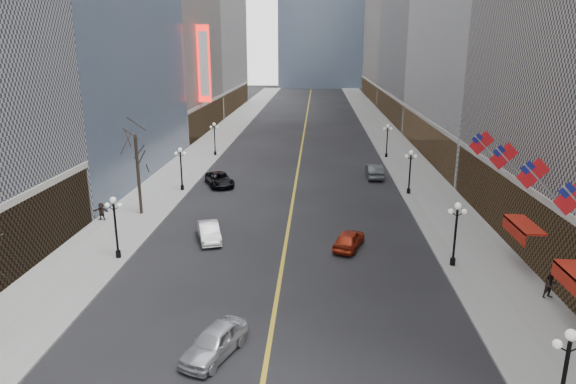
# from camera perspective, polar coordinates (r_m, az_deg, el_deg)

# --- Properties ---
(sidewalk_east) EXTENTS (6.00, 230.00, 0.15)m
(sidewalk_east) POSITION_cam_1_polar(r_m,az_deg,el_deg) (75.71, 12.13, 4.38)
(sidewalk_east) COLOR gray
(sidewalk_east) RESTS_ON ground
(sidewalk_west) EXTENTS (6.00, 230.00, 0.15)m
(sidewalk_west) POSITION_cam_1_polar(r_m,az_deg,el_deg) (76.55, -9.12, 4.65)
(sidewalk_west) COLOR gray
(sidewalk_west) RESTS_ON ground
(lane_line) EXTENTS (0.25, 200.00, 0.02)m
(lane_line) POSITION_cam_1_polar(r_m,az_deg,el_deg) (84.67, 1.66, 5.87)
(lane_line) COLOR gold
(lane_line) RESTS_ON ground
(streetlamp_east_0) EXTENTS (1.26, 0.44, 4.52)m
(streetlamp_east_0) POSITION_cam_1_polar(r_m,az_deg,el_deg) (23.05, 28.43, -17.10)
(streetlamp_east_0) COLOR black
(streetlamp_east_0) RESTS_ON sidewalk_east
(streetlamp_east_1) EXTENTS (1.26, 0.44, 4.52)m
(streetlamp_east_1) POSITION_cam_1_polar(r_m,az_deg,el_deg) (36.64, 18.16, -3.76)
(streetlamp_east_1) COLOR black
(streetlamp_east_1) RESTS_ON sidewalk_east
(streetlamp_east_2) EXTENTS (1.26, 0.44, 4.52)m
(streetlamp_east_2) POSITION_cam_1_polar(r_m,az_deg,el_deg) (53.55, 13.42, 2.69)
(streetlamp_east_2) COLOR black
(streetlamp_east_2) RESTS_ON sidewalk_east
(streetlamp_east_3) EXTENTS (1.26, 0.44, 4.52)m
(streetlamp_east_3) POSITION_cam_1_polar(r_m,az_deg,el_deg) (70.99, 10.97, 6.01)
(streetlamp_east_3) COLOR black
(streetlamp_east_3) RESTS_ON sidewalk_east
(streetlamp_west_1) EXTENTS (1.26, 0.44, 4.52)m
(streetlamp_west_1) POSITION_cam_1_polar(r_m,az_deg,el_deg) (38.08, -18.66, -3.07)
(streetlamp_west_1) COLOR black
(streetlamp_west_1) RESTS_ON sidewalk_west
(streetlamp_west_2) EXTENTS (1.26, 0.44, 4.52)m
(streetlamp_west_2) POSITION_cam_1_polar(r_m,az_deg,el_deg) (54.54, -11.81, 3.03)
(streetlamp_west_2) COLOR black
(streetlamp_west_2) RESTS_ON sidewalk_west
(streetlamp_west_3) EXTENTS (1.26, 0.44, 4.52)m
(streetlamp_west_3) POSITION_cam_1_polar(r_m,az_deg,el_deg) (71.74, -8.16, 6.24)
(streetlamp_west_3) COLOR black
(streetlamp_west_3) RESTS_ON sidewalk_west
(flag_2) EXTENTS (2.87, 0.12, 2.87)m
(flag_2) POSITION_cam_1_polar(r_m,az_deg,el_deg) (29.46, 29.38, -0.83)
(flag_2) COLOR #B2B2B7
(flag_2) RESTS_ON ground
(flag_3) EXTENTS (2.87, 0.12, 2.87)m
(flag_3) POSITION_cam_1_polar(r_m,az_deg,el_deg) (33.86, 25.80, 1.59)
(flag_3) COLOR #B2B2B7
(flag_3) RESTS_ON ground
(flag_4) EXTENTS (2.87, 0.12, 2.87)m
(flag_4) POSITION_cam_1_polar(r_m,az_deg,el_deg) (38.40, 23.06, 3.44)
(flag_4) COLOR #B2B2B7
(flag_4) RESTS_ON ground
(flag_5) EXTENTS (2.87, 0.12, 2.87)m
(flag_5) POSITION_cam_1_polar(r_m,az_deg,el_deg) (43.05, 20.90, 4.89)
(flag_5) COLOR #B2B2B7
(flag_5) RESTS_ON ground
(awning_c) EXTENTS (1.40, 4.00, 0.93)m
(awning_c) POSITION_cam_1_polar(r_m,az_deg,el_deg) (37.93, 24.49, -3.48)
(awning_c) COLOR maroon
(awning_c) RESTS_ON ground
(theatre_marquee) EXTENTS (2.00, 0.55, 12.00)m
(theatre_marquee) POSITION_cam_1_polar(r_m,az_deg,el_deg) (85.35, -9.31, 13.86)
(theatre_marquee) COLOR red
(theatre_marquee) RESTS_ON ground
(tree_west_far) EXTENTS (3.60, 3.60, 7.92)m
(tree_west_far) POSITION_cam_1_polar(r_m,az_deg,el_deg) (46.90, -16.53, 4.81)
(tree_west_far) COLOR #2D231C
(tree_west_far) RESTS_ON sidewalk_west
(car_nb_near) EXTENTS (3.29, 4.71, 1.49)m
(car_nb_near) POSITION_cam_1_polar(r_m,az_deg,el_deg) (26.49, -8.14, -16.15)
(car_nb_near) COLOR silver
(car_nb_near) RESTS_ON ground
(car_nb_mid) EXTENTS (2.76, 4.57, 1.42)m
(car_nb_mid) POSITION_cam_1_polar(r_m,az_deg,el_deg) (40.79, -8.76, -4.40)
(car_nb_mid) COLOR white
(car_nb_mid) RESTS_ON ground
(car_nb_far) EXTENTS (4.30, 5.76, 1.45)m
(car_nb_far) POSITION_cam_1_polar(r_m,az_deg,el_deg) (56.54, -7.61, 1.41)
(car_nb_far) COLOR black
(car_nb_far) RESTS_ON ground
(car_sb_mid) EXTENTS (2.91, 4.50, 1.42)m
(car_sb_mid) POSITION_cam_1_polar(r_m,az_deg,el_deg) (39.08, 6.79, -5.24)
(car_sb_mid) COLOR #9A2610
(car_sb_mid) RESTS_ON ground
(car_sb_far) EXTENTS (1.75, 4.92, 1.62)m
(car_sb_far) POSITION_cam_1_polar(r_m,az_deg,el_deg) (60.31, 9.56, 2.32)
(car_sb_far) COLOR #43474A
(car_sb_far) RESTS_ON ground
(ped_east_walk) EXTENTS (0.91, 0.67, 1.66)m
(ped_east_walk) POSITION_cam_1_polar(r_m,az_deg,el_deg) (34.89, 27.18, -9.19)
(ped_east_walk) COLOR black
(ped_east_walk) RESTS_ON sidewalk_east
(ped_west_far) EXTENTS (1.46, 0.49, 1.55)m
(ped_west_far) POSITION_cam_1_polar(r_m,az_deg,el_deg) (47.38, -20.03, -2.04)
(ped_west_far) COLOR black
(ped_west_far) RESTS_ON sidewalk_west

